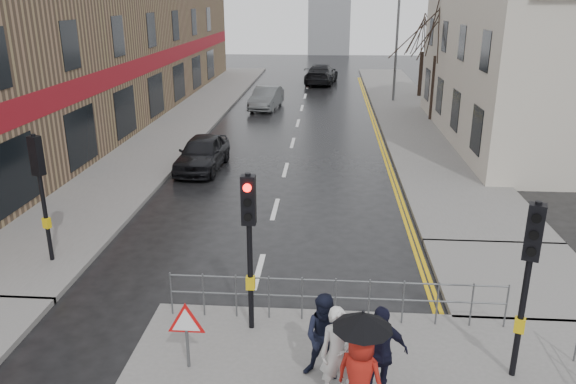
% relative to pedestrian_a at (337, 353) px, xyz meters
% --- Properties ---
extents(ground, '(120.00, 120.00, 0.00)m').
position_rel_pedestrian_a_xyz_m(ground, '(-1.96, 1.78, -0.99)').
color(ground, black).
rests_on(ground, ground).
extents(left_pavement, '(4.00, 44.00, 0.14)m').
position_rel_pedestrian_a_xyz_m(left_pavement, '(-8.46, 24.78, -0.92)').
color(left_pavement, '#605E5B').
rests_on(left_pavement, ground).
extents(right_pavement, '(4.00, 40.00, 0.14)m').
position_rel_pedestrian_a_xyz_m(right_pavement, '(4.54, 26.78, -0.92)').
color(right_pavement, '#605E5B').
rests_on(right_pavement, ground).
extents(pavement_bridge_right, '(4.00, 4.20, 0.14)m').
position_rel_pedestrian_a_xyz_m(pavement_bridge_right, '(4.54, 4.78, -0.92)').
color(pavement_bridge_right, '#605E5B').
rests_on(pavement_bridge_right, ground).
extents(building_left_terrace, '(8.00, 42.00, 10.00)m').
position_rel_pedestrian_a_xyz_m(building_left_terrace, '(-13.96, 23.78, 4.01)').
color(building_left_terrace, '#81634A').
rests_on(building_left_terrace, ground).
extents(building_right_cream, '(9.00, 16.40, 10.10)m').
position_rel_pedestrian_a_xyz_m(building_right_cream, '(10.04, 19.78, 3.79)').
color(building_right_cream, beige).
rests_on(building_right_cream, ground).
extents(traffic_signal_near_left, '(0.28, 0.27, 3.40)m').
position_rel_pedestrian_a_xyz_m(traffic_signal_near_left, '(-1.76, 1.98, 1.47)').
color(traffic_signal_near_left, black).
rests_on(traffic_signal_near_left, near_pavement).
extents(traffic_signal_near_right, '(0.34, 0.33, 3.40)m').
position_rel_pedestrian_a_xyz_m(traffic_signal_near_right, '(3.24, 0.78, 1.47)').
color(traffic_signal_near_right, black).
rests_on(traffic_signal_near_right, near_pavement).
extents(traffic_signal_far_left, '(0.34, 0.33, 3.40)m').
position_rel_pedestrian_a_xyz_m(traffic_signal_far_left, '(-7.46, 4.79, 1.47)').
color(traffic_signal_far_left, black).
rests_on(traffic_signal_far_left, left_pavement).
extents(guard_railing_front, '(7.14, 0.04, 1.00)m').
position_rel_pedestrian_a_xyz_m(guard_railing_front, '(-0.01, 2.38, -0.13)').
color(guard_railing_front, '#595B5E').
rests_on(guard_railing_front, near_pavement).
extents(warning_sign, '(0.80, 0.07, 1.35)m').
position_rel_pedestrian_a_xyz_m(warning_sign, '(-2.76, 0.58, 0.05)').
color(warning_sign, '#595B5E').
rests_on(warning_sign, near_pavement).
extents(street_lamp, '(1.83, 0.25, 8.00)m').
position_rel_pedestrian_a_xyz_m(street_lamp, '(3.86, 29.78, 3.72)').
color(street_lamp, '#595B5E').
rests_on(street_lamp, right_pavement).
extents(tree_near, '(2.40, 2.40, 6.58)m').
position_rel_pedestrian_a_xyz_m(tree_near, '(5.54, 23.78, 4.15)').
color(tree_near, black).
rests_on(tree_near, right_pavement).
extents(tree_far, '(2.40, 2.40, 5.64)m').
position_rel_pedestrian_a_xyz_m(tree_far, '(6.04, 31.78, 3.43)').
color(tree_far, black).
rests_on(tree_far, right_pavement).
extents(pedestrian_a, '(0.69, 0.53, 1.70)m').
position_rel_pedestrian_a_xyz_m(pedestrian_a, '(0.00, 0.00, 0.00)').
color(pedestrian_a, silver).
rests_on(pedestrian_a, near_pavement).
extents(pedestrian_b, '(0.91, 0.77, 1.66)m').
position_rel_pedestrian_a_xyz_m(pedestrian_b, '(-0.21, 0.48, -0.02)').
color(pedestrian_b, black).
rests_on(pedestrian_b, near_pavement).
extents(pedestrian_with_umbrella, '(0.98, 0.96, 2.03)m').
position_rel_pedestrian_a_xyz_m(pedestrian_with_umbrella, '(0.35, -0.61, 0.26)').
color(pedestrian_with_umbrella, '#9F1A12').
rests_on(pedestrian_with_umbrella, near_pavement).
extents(pedestrian_d, '(1.12, 0.68, 1.79)m').
position_rel_pedestrian_a_xyz_m(pedestrian_d, '(0.68, -0.04, 0.05)').
color(pedestrian_d, black).
rests_on(pedestrian_d, near_pavement).
extents(car_parked, '(1.83, 4.16, 1.39)m').
position_rel_pedestrian_a_xyz_m(car_parked, '(-5.35, 13.64, -0.29)').
color(car_parked, black).
rests_on(car_parked, ground).
extents(car_mid, '(1.95, 4.26, 1.35)m').
position_rel_pedestrian_a_xyz_m(car_mid, '(-4.19, 26.85, -0.31)').
color(car_mid, '#4B4E50').
rests_on(car_mid, ground).
extents(car_far, '(2.88, 5.65, 1.57)m').
position_rel_pedestrian_a_xyz_m(car_far, '(-0.93, 37.88, -0.20)').
color(car_far, black).
rests_on(car_far, ground).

